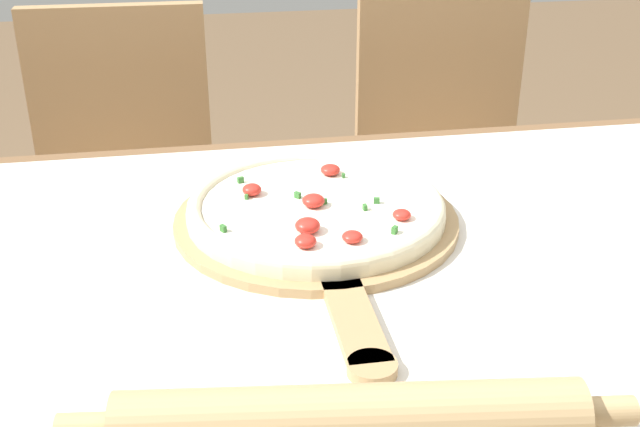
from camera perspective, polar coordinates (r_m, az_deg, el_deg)
name	(u,v)px	position (r m, az deg, el deg)	size (l,w,h in m)	color
dining_table	(357,337)	(1.04, 2.62, -8.75)	(1.39, 0.86, 0.75)	brown
towel_cloth	(359,260)	(0.98, 2.76, -3.36)	(1.31, 0.78, 0.00)	silver
pizza_peel	(318,226)	(1.04, -0.12, -0.88)	(0.37, 0.53, 0.01)	tan
pizza	(316,207)	(1.04, -0.28, 0.45)	(0.34, 0.34, 0.04)	beige
rolling_pin	(350,420)	(0.69, 2.14, -14.43)	(0.48, 0.11, 0.06)	tan
chair_left	(126,190)	(1.78, -13.64, 1.60)	(0.41, 0.41, 0.90)	tan
chair_right	(444,169)	(1.86, 8.79, 3.18)	(0.42, 0.42, 0.90)	tan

